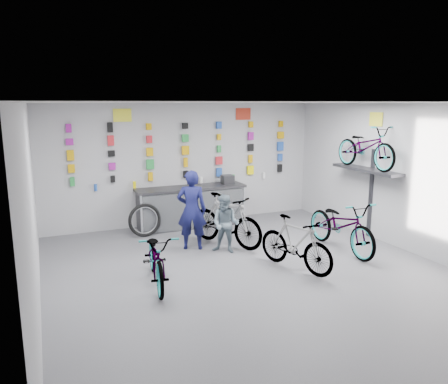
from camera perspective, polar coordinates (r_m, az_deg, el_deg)
name	(u,v)px	position (r m, az deg, el deg)	size (l,w,h in m)	color
floor	(257,278)	(7.79, 4.39, -11.11)	(8.00, 8.00, 0.00)	#4C4C51
ceiling	(260,103)	(7.19, 4.76, 11.56)	(8.00, 8.00, 0.00)	white
wall_back	(185,164)	(10.99, -5.14, 3.67)	(7.00, 7.00, 0.00)	#BCBCBF
wall_left	(32,214)	(6.54, -23.81, -2.65)	(8.00, 8.00, 0.00)	#BCBCBF
wall_right	(415,180)	(9.46, 23.71, 1.47)	(8.00, 8.00, 0.00)	#BCBCBF
counter	(191,207)	(10.75, -4.28, -1.99)	(2.70, 0.66, 1.00)	black
merch_wall	(188,153)	(10.91, -4.77, 5.10)	(5.57, 0.08, 1.57)	#238D3C
wall_bracket	(367,173)	(10.20, 18.16, 2.33)	(0.39, 1.90, 2.00)	#333338
sign_left	(122,115)	(10.51, -13.14, 9.74)	(0.42, 0.02, 0.30)	yellow
sign_right	(243,114)	(11.47, 2.53, 10.15)	(0.42, 0.02, 0.30)	#B9321E
sign_side	(376,119)	(10.19, 19.23, 8.97)	(0.02, 0.40, 0.30)	yellow
bike_left	(156,257)	(7.44, -8.82, -8.43)	(0.62, 1.79, 0.94)	gray
bike_center	(296,243)	(8.08, 9.32, -6.65)	(0.46, 1.64, 0.98)	gray
bike_right	(341,225)	(9.29, 15.08, -4.17)	(0.72, 2.07, 1.09)	gray
bike_service	(226,220)	(9.30, 0.32, -3.66)	(0.52, 1.86, 1.12)	gray
bike_wall	(366,147)	(10.08, 18.03, 5.61)	(0.63, 1.80, 0.95)	gray
clerk	(192,210)	(9.03, -4.24, -2.35)	(0.61, 0.40, 1.66)	#111343
customer	(226,224)	(8.84, 0.22, -4.19)	(0.58, 0.45, 1.19)	slate
spare_wheel	(145,220)	(10.10, -10.32, -3.65)	(0.77, 0.22, 0.77)	black
register	(227,180)	(10.97, 0.46, 1.64)	(0.28, 0.30, 0.22)	black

